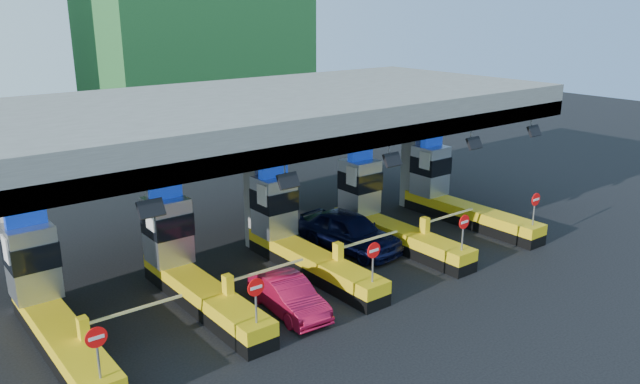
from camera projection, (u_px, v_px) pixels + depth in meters
ground at (299, 267)px, 26.57m from camera, size 120.00×120.00×0.00m
toll_canopy at (258, 116)px, 26.98m from camera, size 28.00×12.09×7.00m
toll_lane_far_left at (48, 300)px, 20.49m from camera, size 4.43×8.00×4.16m
toll_lane_left at (187, 263)px, 23.44m from camera, size 4.43×8.00×4.16m
toll_lane_center at (295, 235)px, 26.38m from camera, size 4.43×8.00×4.16m
toll_lane_right at (381, 212)px, 29.33m from camera, size 4.43×8.00×4.16m
toll_lane_far_right at (451, 193)px, 32.27m from camera, size 4.43×8.00×4.16m
van at (349, 231)px, 28.24m from camera, size 2.72×5.45×1.78m
red_car at (288, 295)px, 22.52m from camera, size 1.71×4.07×1.31m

